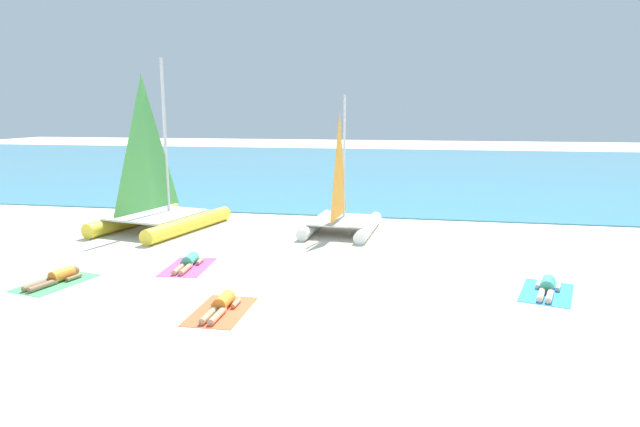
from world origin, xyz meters
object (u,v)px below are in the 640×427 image
object	(u,v)px
sunbather_center_right	(222,304)
towel_rightmost	(547,293)
towel_center_left	(188,267)
sunbather_leftmost	(58,277)
sunbather_rightmost	(547,287)
towel_center_right	(221,311)
sailboat_yellow	(158,205)
sailboat_white	(341,212)
towel_leftmost	(56,283)
sunbather_center_left	(189,262)

from	to	relation	value
sunbather_center_right	towel_rightmost	distance (m)	7.47
towel_center_left	towel_rightmost	world-z (taller)	same
sunbather_leftmost	sunbather_rightmost	xyz separation A→B (m)	(11.73, 1.50, 0.00)
towel_center_right	sailboat_yellow	bearing A→B (deg)	125.09
sunbather_center_right	towel_center_left	bearing A→B (deg)	124.44
towel_center_left	sunbather_center_right	distance (m)	3.59
sailboat_white	sunbather_rightmost	distance (m)	7.93
towel_rightmost	towel_center_left	bearing A→B (deg)	177.34
towel_rightmost	sailboat_white	bearing A→B (deg)	135.83
sunbather_leftmost	towel_leftmost	bearing A→B (deg)	-90.00
sunbather_center_right	towel_rightmost	size ratio (longest dim) A/B	0.82
sailboat_white	towel_center_right	distance (m)	8.24
towel_leftmost	towel_center_right	size ratio (longest dim) A/B	1.00
sailboat_yellow	towel_leftmost	size ratio (longest dim) A/B	3.16
sailboat_yellow	towel_leftmost	distance (m)	6.29
towel_center_left	sunbather_center_left	xyz separation A→B (m)	(-0.01, 0.07, 0.13)
towel_leftmost	sunbather_leftmost	xyz separation A→B (m)	(0.01, 0.07, 0.13)
sunbather_leftmost	sunbather_center_left	bearing A→B (deg)	48.62
sailboat_white	towel_rightmost	bearing A→B (deg)	-40.95
sunbather_center_right	sunbather_leftmost	bearing A→B (deg)	166.14
sunbather_center_left	sunbather_rightmost	distance (m)	9.15
sailboat_white	towel_center_right	bearing A→B (deg)	-96.14
sailboat_yellow	towel_center_right	bearing A→B (deg)	-43.37
sailboat_white	towel_leftmost	distance (m)	9.29
towel_center_right	sunbather_center_right	size ratio (longest dim) A/B	1.22
sunbather_leftmost	sunbather_rightmost	world-z (taller)	same
towel_rightmost	sunbather_rightmost	distance (m)	0.14
sunbather_leftmost	towel_center_left	world-z (taller)	sunbather_leftmost
towel_leftmost	towel_center_right	bearing A→B (deg)	-12.78
towel_rightmost	sunbather_rightmost	bearing A→B (deg)	74.30
towel_leftmost	towel_center_right	xyz separation A→B (m)	(4.70, -1.07, 0.00)
towel_center_left	sunbather_center_left	distance (m)	0.14
towel_center_right	sunbather_leftmost	bearing A→B (deg)	166.42
sunbather_leftmost	towel_center_right	bearing A→B (deg)	-1.58
towel_center_left	towel_rightmost	bearing A→B (deg)	-2.66
sunbather_leftmost	towel_rightmost	size ratio (longest dim) A/B	0.82
sunbather_center_left	towel_rightmost	bearing A→B (deg)	-8.64
sunbather_rightmost	sunbather_center_right	bearing A→B (deg)	-144.31
sailboat_yellow	sunbather_leftmost	bearing A→B (deg)	-74.44
sunbather_leftmost	sunbather_rightmost	size ratio (longest dim) A/B	1.01
towel_center_left	towel_rightmost	xyz separation A→B (m)	(9.12, -0.42, 0.00)
sailboat_white	sunbather_leftmost	bearing A→B (deg)	-127.58
sailboat_yellow	towel_rightmost	bearing A→B (deg)	-9.67
sunbather_center_right	sunbather_rightmost	bearing A→B (deg)	18.93
sunbather_center_right	towel_leftmost	bearing A→B (deg)	166.93
sunbather_center_right	sunbather_rightmost	distance (m)	7.50
towel_leftmost	towel_center_left	distance (m)	3.24
towel_center_right	sunbather_rightmost	distance (m)	7.53
sunbather_leftmost	sunbather_center_left	distance (m)	3.23
sunbather_leftmost	sunbather_rightmost	distance (m)	11.83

